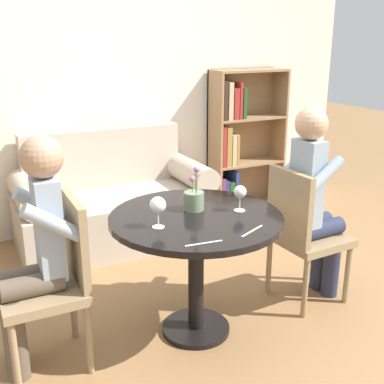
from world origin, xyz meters
TOP-DOWN VIEW (x-y plane):
  - ground_plane at (0.00, 0.00)m, footprint 16.00×16.00m
  - back_wall at (0.00, 1.93)m, footprint 5.20×0.05m
  - round_table at (0.00, 0.00)m, footprint 0.96×0.96m
  - couch at (0.00, 1.51)m, footprint 1.59×0.80m
  - bookshelf_right at (1.37, 1.78)m, footprint 0.76×0.28m
  - chair_left at (-0.76, 0.09)m, footprint 0.42×0.42m
  - chair_right at (0.76, 0.01)m, footprint 0.44×0.44m
  - person_left at (-0.85, 0.09)m, footprint 0.42×0.34m
  - person_right at (0.85, 0.02)m, footprint 0.43×0.35m
  - wine_glass_left at (-0.25, -0.07)m, footprint 0.09×0.09m
  - wine_glass_right at (0.25, -0.05)m, footprint 0.07×0.07m
  - flower_vase at (0.03, 0.08)m, footprint 0.11×0.11m
  - knife_left_setting at (0.15, -0.33)m, footprint 0.18×0.09m
  - fork_left_setting at (-0.14, -0.35)m, footprint 0.19×0.03m

SIDE VIEW (x-z plane):
  - ground_plane at x=0.00m, z-range 0.00..0.00m
  - couch at x=0.00m, z-range -0.15..0.77m
  - chair_left at x=-0.76m, z-range 0.04..0.94m
  - chair_right at x=0.76m, z-range 0.04..0.94m
  - round_table at x=0.00m, z-range 0.22..0.95m
  - person_left at x=-0.85m, z-range 0.05..1.27m
  - person_right at x=0.85m, z-range 0.04..1.31m
  - bookshelf_right at x=1.37m, z-range -0.01..1.37m
  - knife_left_setting at x=0.15m, z-range 0.73..0.73m
  - fork_left_setting at x=-0.14m, z-range 0.73..0.73m
  - flower_vase at x=0.03m, z-range 0.67..0.93m
  - wine_glass_right at x=0.25m, z-range 0.76..0.91m
  - wine_glass_left at x=-0.25m, z-range 0.76..0.93m
  - back_wall at x=0.00m, z-range 0.00..2.70m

